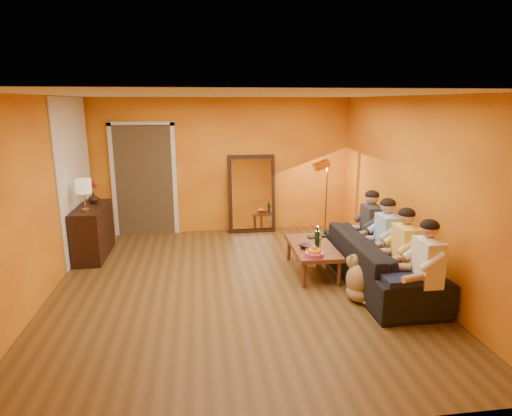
{
  "coord_description": "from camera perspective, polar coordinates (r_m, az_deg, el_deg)",
  "views": [
    {
      "loc": [
        -0.46,
        -5.52,
        2.51
      ],
      "look_at": [
        0.35,
        0.5,
        1.0
      ],
      "focal_mm": 30.0,
      "sensor_mm": 36.0,
      "label": 1
    }
  ],
  "objects": [
    {
      "name": "room_shell",
      "position": [
        6.04,
        -3.13,
        2.36
      ],
      "size": [
        5.0,
        5.5,
        2.6
      ],
      "color": "brown",
      "rests_on": "ground"
    },
    {
      "name": "white_accent",
      "position": [
        7.65,
        -22.96,
        3.74
      ],
      "size": [
        0.02,
        1.9,
        2.58
      ],
      "primitive_type": "cube",
      "color": "white",
      "rests_on": "wall_left"
    },
    {
      "name": "doorway_recess",
      "position": [
        8.55,
        -14.57,
        3.66
      ],
      "size": [
        1.06,
        0.3,
        2.1
      ],
      "primitive_type": "cube",
      "color": "#3F2D19",
      "rests_on": "floor"
    },
    {
      "name": "door_jamb_left",
      "position": [
        8.52,
        -18.47,
        3.36
      ],
      "size": [
        0.08,
        0.06,
        2.2
      ],
      "primitive_type": "cube",
      "color": "white",
      "rests_on": "wall_back"
    },
    {
      "name": "door_jamb_right",
      "position": [
        8.38,
        -10.78,
        3.67
      ],
      "size": [
        0.08,
        0.06,
        2.2
      ],
      "primitive_type": "cube",
      "color": "white",
      "rests_on": "wall_back"
    },
    {
      "name": "door_header",
      "position": [
        8.31,
        -15.12,
        10.79
      ],
      "size": [
        1.22,
        0.06,
        0.08
      ],
      "primitive_type": "cube",
      "color": "white",
      "rests_on": "wall_back"
    },
    {
      "name": "mirror_frame",
      "position": [
        8.4,
        -0.59,
        1.93
      ],
      "size": [
        0.92,
        0.27,
        1.51
      ],
      "primitive_type": "cube",
      "rotation": [
        -0.14,
        0.0,
        0.0
      ],
      "color": "black",
      "rests_on": "floor"
    },
    {
      "name": "mirror_glass",
      "position": [
        8.36,
        -0.56,
        1.87
      ],
      "size": [
        0.78,
        0.21,
        1.35
      ],
      "primitive_type": "cube",
      "rotation": [
        -0.14,
        0.0,
        0.0
      ],
      "color": "white",
      "rests_on": "mirror_frame"
    },
    {
      "name": "sideboard",
      "position": [
        7.59,
        -20.93,
        -2.95
      ],
      "size": [
        0.44,
        1.18,
        0.85
      ],
      "primitive_type": "cube",
      "color": "black",
      "rests_on": "floor"
    },
    {
      "name": "table_lamp",
      "position": [
        7.14,
        -21.93,
        1.59
      ],
      "size": [
        0.24,
        0.24,
        0.51
      ],
      "primitive_type": null,
      "color": "beige",
      "rests_on": "sideboard"
    },
    {
      "name": "sofa",
      "position": [
        6.27,
        16.11,
        -6.85
      ],
      "size": [
        2.35,
        0.92,
        0.69
      ],
      "primitive_type": "imported",
      "rotation": [
        0.0,
        0.0,
        1.57
      ],
      "color": "black",
      "rests_on": "floor"
    },
    {
      "name": "coffee_table",
      "position": [
        6.55,
        7.5,
        -6.73
      ],
      "size": [
        0.64,
        1.23,
        0.42
      ],
      "primitive_type": null,
      "rotation": [
        0.0,
        0.0,
        -0.02
      ],
      "color": "brown",
      "rests_on": "floor"
    },
    {
      "name": "floor_lamp",
      "position": [
        8.15,
        9.35,
        1.08
      ],
      "size": [
        0.32,
        0.27,
        1.44
      ],
      "primitive_type": null,
      "rotation": [
        0.0,
        0.0,
        0.09
      ],
      "color": "#C9873B",
      "rests_on": "floor"
    },
    {
      "name": "dog",
      "position": [
        5.77,
        13.5,
        -9.0
      ],
      "size": [
        0.48,
        0.59,
        0.6
      ],
      "primitive_type": null,
      "rotation": [
        0.0,
        0.0,
        0.34
      ],
      "color": "#9A7845",
      "rests_on": "floor"
    },
    {
      "name": "person_far_left",
      "position": [
        5.4,
        21.82,
        -7.7
      ],
      "size": [
        0.7,
        0.44,
        1.22
      ],
      "primitive_type": null,
      "color": "white",
      "rests_on": "sofa"
    },
    {
      "name": "person_mid_left",
      "position": [
        5.85,
        19.21,
        -5.81
      ],
      "size": [
        0.7,
        0.44,
        1.22
      ],
      "primitive_type": null,
      "color": "#F7D052",
      "rests_on": "sofa"
    },
    {
      "name": "person_mid_right",
      "position": [
        6.32,
        17.0,
        -4.18
      ],
      "size": [
        0.7,
        0.44,
        1.22
      ],
      "primitive_type": null,
      "color": "#9CC9F1",
      "rests_on": "sofa"
    },
    {
      "name": "person_far_right",
      "position": [
        6.8,
        15.1,
        -2.78
      ],
      "size": [
        0.7,
        0.44,
        1.22
      ],
      "primitive_type": null,
      "color": "#2F2F34",
      "rests_on": "sofa"
    },
    {
      "name": "fruit_bowl",
      "position": [
        6.02,
        7.77,
        -5.69
      ],
      "size": [
        0.26,
        0.26,
        0.16
      ],
      "primitive_type": null,
      "color": "#C7466D",
      "rests_on": "coffee_table"
    },
    {
      "name": "wine_bottle",
      "position": [
        6.4,
        8.15,
        -3.8
      ],
      "size": [
        0.07,
        0.07,
        0.31
      ],
      "primitive_type": "cylinder",
      "color": "black",
      "rests_on": "coffee_table"
    },
    {
      "name": "tumbler",
      "position": [
        6.61,
        8.31,
        -4.24
      ],
      "size": [
        0.11,
        0.11,
        0.09
      ],
      "primitive_type": "imported",
      "rotation": [
        0.0,
        0.0,
        -0.14
      ],
      "color": "#B27F3F",
      "rests_on": "coffee_table"
    },
    {
      "name": "laptop",
      "position": [
        6.84,
        8.26,
        -3.87
      ],
      "size": [
        0.35,
        0.26,
        0.02
      ],
      "primitive_type": "imported",
      "rotation": [
        0.0,
        0.0,
        0.21
      ],
      "color": "black",
      "rests_on": "coffee_table"
    },
    {
      "name": "book_lower",
      "position": [
        6.25,
        6.44,
        -5.56
      ],
      "size": [
        0.25,
        0.3,
        0.02
      ],
      "primitive_type": "imported",
      "rotation": [
        0.0,
        0.0,
        0.25
      ],
      "color": "black",
      "rests_on": "coffee_table"
    },
    {
      "name": "book_mid",
      "position": [
        6.25,
        6.51,
        -5.34
      ],
      "size": [
        0.19,
        0.25,
        0.02
      ],
      "primitive_type": "imported",
      "rotation": [
        0.0,
        0.0,
        -0.02
      ],
      "color": "red",
      "rests_on": "book_lower"
    },
    {
      "name": "book_upper",
      "position": [
        6.23,
        6.47,
        -5.23
      ],
      "size": [
        0.27,
        0.28,
        0.02
      ],
      "primitive_type": "imported",
      "rotation": [
        0.0,
        0.0,
        0.73
      ],
      "color": "black",
      "rests_on": "book_mid"
    },
    {
      "name": "vase",
      "position": [
        7.7,
        -20.86,
        1.26
      ],
      "size": [
        0.17,
        0.17,
        0.18
      ],
      "primitive_type": "imported",
      "color": "black",
      "rests_on": "sideboard"
    },
    {
      "name": "flowers",
      "position": [
        7.65,
        -21.01,
        3.01
      ],
      "size": [
        0.17,
        0.17,
        0.42
      ],
      "primitive_type": null,
      "color": "red",
      "rests_on": "vase"
    }
  ]
}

